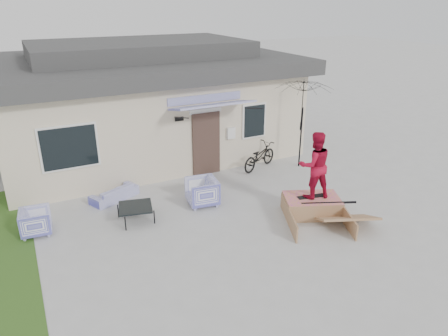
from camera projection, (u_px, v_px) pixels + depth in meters
name	position (u px, v px, depth m)	size (l,w,h in m)	color
ground	(247.00, 246.00, 9.87)	(90.00, 90.00, 0.00)	#ACABA9
grass_strip	(2.00, 260.00, 9.34)	(1.40, 8.00, 0.01)	#2B4E1A
house	(143.00, 99.00, 15.73)	(10.80, 8.49, 4.10)	beige
loveseat	(114.00, 191.00, 12.06)	(1.42, 0.42, 0.56)	#4C4DB5
armchair_left	(36.00, 220.00, 10.28)	(0.71, 0.66, 0.73)	#4C4DB5
armchair_right	(202.00, 190.00, 11.74)	(0.82, 0.77, 0.85)	#4C4DB5
coffee_table	(136.00, 213.00, 10.94)	(0.85, 0.85, 0.42)	black
bicycle	(259.00, 154.00, 14.20)	(0.59, 1.69, 1.08)	black
patio_umbrella	(302.00, 118.00, 13.93)	(2.12, 1.99, 2.20)	black
skate_ramp	(312.00, 206.00, 11.27)	(1.46, 1.95, 0.49)	#966C49
skateboard	(312.00, 196.00, 11.22)	(0.81, 0.20, 0.05)	black
skater	(315.00, 164.00, 10.86)	(0.89, 0.69, 1.81)	#A90E2B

